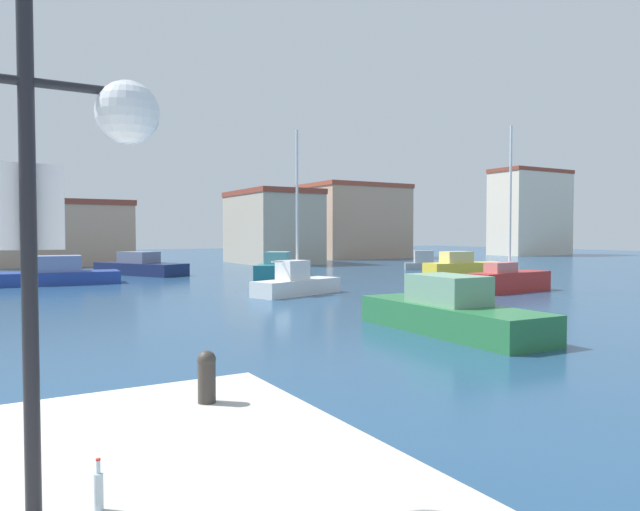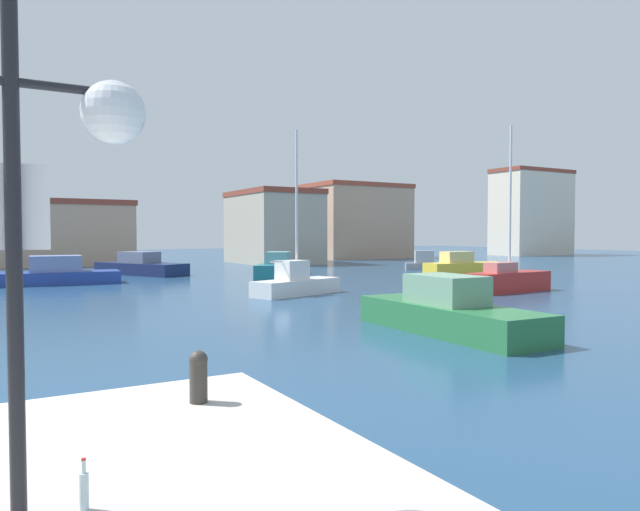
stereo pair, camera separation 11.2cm
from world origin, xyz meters
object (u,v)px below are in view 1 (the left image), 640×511
object	(u,v)px
bottle	(99,490)
sailboat_red_distant_east	(509,279)
motorboat_blue_mid_harbor	(50,274)
mooring_bollard	(207,374)
motorboat_yellow_near_pier	(464,268)
lamppost	(26,119)
motorboat_green_inner_mooring	(450,312)
motorboat_teal_center_channel	(280,268)
motorboat_grey_outer_mooring	(428,263)
sailboat_white_behind_lamppost	(296,282)
motorboat_navy_far_left	(140,267)

from	to	relation	value
bottle	sailboat_red_distant_east	distance (m)	27.71
bottle	motorboat_blue_mid_harbor	distance (m)	32.70
mooring_bollard	motorboat_yellow_near_pier	world-z (taller)	motorboat_yellow_near_pier
lamppost	sailboat_red_distant_east	size ratio (longest dim) A/B	0.50
bottle	mooring_bollard	world-z (taller)	mooring_bollard
motorboat_green_inner_mooring	motorboat_blue_mid_harbor	size ratio (longest dim) A/B	0.84
motorboat_yellow_near_pier	sailboat_red_distant_east	world-z (taller)	sailboat_red_distant_east
lamppost	motorboat_yellow_near_pier	distance (m)	37.31
motorboat_yellow_near_pier	motorboat_blue_mid_harbor	size ratio (longest dim) A/B	0.77
motorboat_teal_center_channel	lamppost	bearing A→B (deg)	-118.95
lamppost	motorboat_blue_mid_harbor	xyz separation A→B (m)	(3.20, 32.47, -3.07)
bottle	motorboat_green_inner_mooring	xyz separation A→B (m)	(11.33, 8.81, -0.62)
motorboat_yellow_near_pier	motorboat_teal_center_channel	size ratio (longest dim) A/B	0.82
bottle	motorboat_grey_outer_mooring	distance (m)	44.40
sailboat_red_distant_east	bottle	bearing A→B (deg)	-143.76
bottle	mooring_bollard	bearing A→B (deg)	54.18
mooring_bollard	motorboat_teal_center_channel	world-z (taller)	motorboat_teal_center_channel
motorboat_yellow_near_pier	motorboat_grey_outer_mooring	world-z (taller)	motorboat_yellow_near_pier
motorboat_teal_center_channel	sailboat_red_distant_east	world-z (taller)	sailboat_red_distant_east
bottle	motorboat_grey_outer_mooring	xyz separation A→B (m)	(30.68, 32.08, -0.70)
lamppost	motorboat_yellow_near_pier	world-z (taller)	lamppost
sailboat_white_behind_lamppost	motorboat_navy_far_left	distance (m)	17.88
mooring_bollard	sailboat_white_behind_lamppost	bearing A→B (deg)	59.35
sailboat_white_behind_lamppost	motorboat_grey_outer_mooring	world-z (taller)	sailboat_white_behind_lamppost
bottle	motorboat_teal_center_channel	distance (m)	35.68
motorboat_teal_center_channel	sailboat_red_distant_east	size ratio (longest dim) A/B	0.88
sailboat_red_distant_east	motorboat_blue_mid_harbor	bearing A→B (deg)	140.33
motorboat_yellow_near_pier	sailboat_white_behind_lamppost	bearing A→B (deg)	-164.26
bottle	sailboat_white_behind_lamppost	bearing A→B (deg)	58.82
lamppost	motorboat_grey_outer_mooring	bearing A→B (deg)	45.83
motorboat_yellow_near_pier	motorboat_blue_mid_harbor	world-z (taller)	motorboat_yellow_near_pier
motorboat_teal_center_channel	motorboat_blue_mid_harbor	size ratio (longest dim) A/B	0.94
bottle	sailboat_white_behind_lamppost	distance (m)	23.95
bottle	motorboat_yellow_near_pier	xyz separation A→B (m)	(27.47, 24.73, -0.60)
motorboat_grey_outer_mooring	mooring_bollard	bearing A→B (deg)	-134.19
motorboat_yellow_near_pier	motorboat_green_inner_mooring	world-z (taller)	motorboat_yellow_near_pier
motorboat_yellow_near_pier	sailboat_red_distant_east	size ratio (longest dim) A/B	0.72
motorboat_yellow_near_pier	mooring_bollard	bearing A→B (deg)	-138.89
lamppost	motorboat_navy_far_left	bearing A→B (deg)	75.86
motorboat_navy_far_left	lamppost	bearing A→B (deg)	-104.14
bottle	motorboat_navy_far_left	xyz separation A→B (m)	(9.18, 38.07, -0.64)
lamppost	motorboat_navy_far_left	world-z (taller)	lamppost
lamppost	motorboat_yellow_near_pier	xyz separation A→B (m)	(27.86, 24.63, -3.03)
bottle	motorboat_grey_outer_mooring	world-z (taller)	motorboat_grey_outer_mooring
mooring_bollard	sailboat_red_distant_east	distance (m)	25.35
motorboat_yellow_near_pier	motorboat_green_inner_mooring	bearing A→B (deg)	-135.40
lamppost	bottle	bearing A→B (deg)	-14.90
lamppost	motorboat_navy_far_left	xyz separation A→B (m)	(9.57, 37.97, -3.07)
sailboat_white_behind_lamppost	sailboat_red_distant_east	distance (m)	10.76
motorboat_green_inner_mooring	lamppost	bearing A→B (deg)	-143.38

